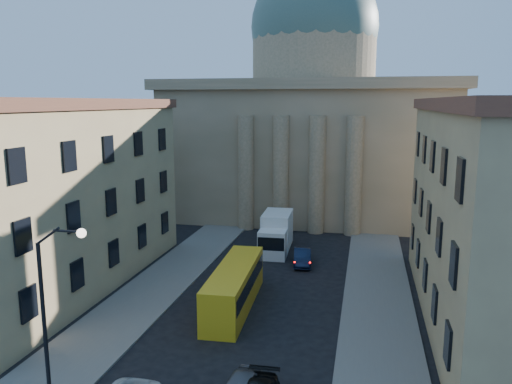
% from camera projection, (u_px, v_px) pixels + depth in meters
% --- Properties ---
extents(sidewalk_left, '(5.00, 60.00, 0.15)m').
position_uv_depth(sidewalk_left, '(126.00, 313.00, 34.39)').
color(sidewalk_left, '#615E59').
rests_on(sidewalk_left, ground).
extents(sidewalk_right, '(5.00, 60.00, 0.15)m').
position_uv_depth(sidewalk_right, '(380.00, 338.00, 30.76)').
color(sidewalk_right, '#615E59').
rests_on(sidewalk_right, ground).
extents(church, '(68.02, 28.76, 36.60)m').
position_uv_depth(church, '(312.00, 121.00, 66.46)').
color(church, '#756548').
rests_on(church, ground).
extents(building_left, '(11.60, 26.60, 14.70)m').
position_uv_depth(building_left, '(45.00, 194.00, 38.73)').
color(building_left, tan).
rests_on(building_left, ground).
extents(street_lamp, '(2.62, 0.44, 8.83)m').
position_uv_depth(street_lamp, '(52.00, 299.00, 23.53)').
color(street_lamp, black).
rests_on(street_lamp, ground).
extents(car_right_distant, '(2.03, 4.46, 1.42)m').
position_uv_depth(car_right_distant, '(302.00, 257.00, 44.86)').
color(car_right_distant, black).
rests_on(car_right_distant, ground).
extents(city_bus, '(2.94, 10.67, 2.98)m').
position_uv_depth(city_bus, '(234.00, 286.00, 35.37)').
color(city_bus, gold).
rests_on(city_bus, ground).
extents(box_truck, '(2.89, 6.78, 3.67)m').
position_uv_depth(box_truck, '(276.00, 234.00, 48.71)').
color(box_truck, silver).
rests_on(box_truck, ground).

